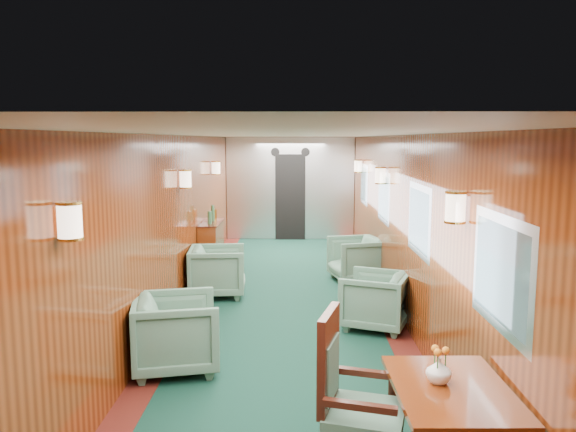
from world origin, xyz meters
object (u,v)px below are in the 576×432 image
object	(u,v)px
side_chair	(349,392)
armchair_right_near	(375,300)
credenza	(211,248)
armchair_right_far	(356,259)
armchair_left_near	(176,333)
armchair_left_far	(218,271)
dining_table	(451,405)

from	to	relation	value
side_chair	armchair_right_near	xyz separation A→B (m)	(0.63, 3.20, -0.30)
credenza	armchair_right_far	distance (m)	2.49
armchair_left_near	armchair_right_near	world-z (taller)	armchair_left_near
side_chair	armchair_left_far	world-z (taller)	side_chair
dining_table	armchair_right_near	world-z (taller)	dining_table
dining_table	armchair_right_near	size ratio (longest dim) A/B	1.35
armchair_left_far	armchair_right_far	xyz separation A→B (m)	(2.18, 0.93, -0.01)
side_chair	credenza	xyz separation A→B (m)	(-1.81, 5.95, -0.18)
dining_table	armchair_left_far	world-z (taller)	dining_table
armchair_left_near	armchair_right_far	world-z (taller)	armchair_left_near
dining_table	armchair_left_far	xyz separation A→B (m)	(-2.16, 4.82, -0.28)
credenza	armchair_right_near	world-z (taller)	credenza
credenza	armchair_right_far	bearing A→B (deg)	-8.91
armchair_left_far	armchair_right_far	world-z (taller)	armchair_left_far
dining_table	side_chair	distance (m)	0.66
side_chair	armchair_right_near	distance (m)	3.27
side_chair	armchair_right_far	world-z (taller)	side_chair
armchair_left_near	armchair_right_far	xyz separation A→B (m)	(2.22, 3.67, -0.02)
credenza	armchair_left_far	distance (m)	1.35
armchair_right_near	armchair_right_far	size ratio (longest dim) A/B	0.97
armchair_left_near	armchair_left_far	size ratio (longest dim) A/B	1.03
armchair_right_near	armchair_left_near	bearing A→B (deg)	-38.18
armchair_left_near	armchair_left_far	bearing A→B (deg)	-13.20
armchair_left_far	armchair_right_far	distance (m)	2.36
credenza	armchair_left_far	xyz separation A→B (m)	(0.29, -1.31, -0.10)
side_chair	credenza	world-z (taller)	credenza
side_chair	armchair_left_near	distance (m)	2.47
dining_table	armchair_right_far	size ratio (longest dim) A/B	1.30
side_chair	armchair_right_far	size ratio (longest dim) A/B	1.49
armchair_left_near	credenza	bearing A→B (deg)	-8.87
credenza	armchair_right_near	size ratio (longest dim) A/B	1.55
armchair_left_far	armchair_right_near	xyz separation A→B (m)	(2.16, -1.44, -0.02)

